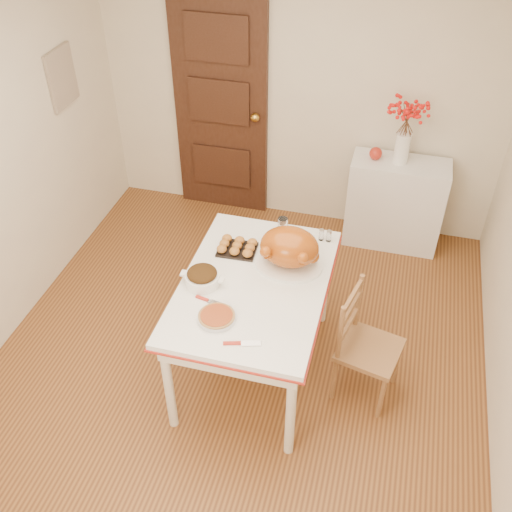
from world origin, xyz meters
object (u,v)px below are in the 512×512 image
(chair_oak, at_px, (370,348))
(turkey_platter, at_px, (289,249))
(sideboard, at_px, (395,203))
(pumpkin_pie, at_px, (217,316))
(kitchen_table, at_px, (254,327))

(chair_oak, height_order, turkey_platter, turkey_platter)
(sideboard, height_order, pumpkin_pie, pumpkin_pie)
(kitchen_table, xyz_separation_m, chair_oak, (0.78, -0.00, 0.02))
(sideboard, xyz_separation_m, turkey_platter, (-0.63, -1.54, 0.55))
(turkey_platter, height_order, pumpkin_pie, turkey_platter)
(chair_oak, relative_size, pumpkin_pie, 3.77)
(kitchen_table, relative_size, chair_oak, 1.58)
(sideboard, xyz_separation_m, kitchen_table, (-0.80, -1.76, -0.00))
(sideboard, bearing_deg, chair_oak, -90.67)
(turkey_platter, relative_size, pumpkin_pie, 1.96)
(pumpkin_pie, bearing_deg, sideboard, 66.33)
(chair_oak, bearing_deg, pumpkin_pie, 124.63)
(kitchen_table, distance_m, turkey_platter, 0.62)
(kitchen_table, distance_m, pumpkin_pie, 0.58)
(kitchen_table, bearing_deg, pumpkin_pie, -109.25)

